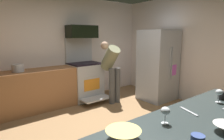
% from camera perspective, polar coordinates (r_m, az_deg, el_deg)
% --- Properties ---
extents(ground_plane, '(5.20, 4.80, 0.02)m').
position_cam_1_polar(ground_plane, '(3.36, 1.61, -19.07)').
color(ground_plane, olive).
extents(wall_back, '(5.20, 0.12, 2.60)m').
position_cam_1_polar(wall_back, '(4.97, -15.91, 5.99)').
color(wall_back, silver).
rests_on(wall_back, ground).
extents(wall_right, '(0.12, 4.80, 2.60)m').
position_cam_1_polar(wall_right, '(4.97, 24.95, 5.42)').
color(wall_right, silver).
rests_on(wall_right, ground).
extents(lower_cabinet_run, '(2.40, 0.60, 0.90)m').
position_cam_1_polar(lower_cabinet_run, '(4.50, -24.28, -5.96)').
color(lower_cabinet_run, '#A3683E').
rests_on(lower_cabinet_run, ground).
extents(oven_range, '(0.76, 0.99, 1.57)m').
position_cam_1_polar(oven_range, '(4.99, -8.00, -2.83)').
color(oven_range, beige).
rests_on(oven_range, ground).
extents(microwave, '(0.74, 0.38, 0.31)m').
position_cam_1_polar(microwave, '(4.95, -8.90, 11.16)').
color(microwave, black).
rests_on(microwave, oven_range).
extents(refrigerator, '(0.84, 0.77, 1.77)m').
position_cam_1_polar(refrigerator, '(5.04, 13.47, 1.38)').
color(refrigerator, '#B7BBC4').
rests_on(refrigerator, ground).
extents(person_cook, '(0.31, 0.62, 1.49)m').
position_cam_1_polar(person_cook, '(4.68, -0.22, 0.97)').
color(person_cook, '#505050').
rests_on(person_cook, ground).
extents(mixing_bowl_large, '(0.26, 0.26, 0.08)m').
position_cam_1_polar(mixing_bowl_large, '(1.44, 3.37, -18.69)').
color(mixing_bowl_large, '#E6CC69').
rests_on(mixing_bowl_large, counter_island).
extents(wine_glass_near, '(0.08, 0.08, 0.15)m').
position_cam_1_polar(wine_glass_near, '(1.70, 15.56, -11.79)').
color(wine_glass_near, silver).
rests_on(wine_glass_near, counter_island).
extents(wine_glass_extra, '(0.07, 0.07, 0.15)m').
position_cam_1_polar(wine_glass_extra, '(2.44, 29.21, -5.91)').
color(wine_glass_extra, silver).
rests_on(wine_glass_extra, counter_island).
extents(mug_coffee, '(0.08, 0.08, 0.09)m').
position_cam_1_polar(mug_coffee, '(2.60, 29.82, -6.55)').
color(mug_coffee, black).
rests_on(mug_coffee, counter_island).
extents(knife_chef, '(0.10, 0.24, 0.01)m').
position_cam_1_polar(knife_chef, '(2.06, 21.77, -11.30)').
color(knife_chef, '#B7BABF').
rests_on(knife_chef, counter_island).
extents(stock_pot, '(0.24, 0.24, 0.16)m').
position_cam_1_polar(stock_pot, '(4.37, -26.17, 0.52)').
color(stock_pot, '#BBBABF').
rests_on(stock_pot, lower_cabinet_run).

